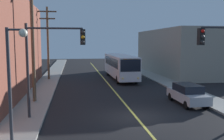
# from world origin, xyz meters

# --- Properties ---
(ground_plane) EXTENTS (120.00, 120.00, 0.00)m
(ground_plane) POSITION_xyz_m (0.00, 0.00, 0.00)
(ground_plane) COLOR black
(sidewalk_left) EXTENTS (2.50, 90.00, 0.15)m
(sidewalk_left) POSITION_xyz_m (-7.25, 10.00, 0.07)
(sidewalk_left) COLOR gray
(sidewalk_left) RESTS_ON ground
(sidewalk_right) EXTENTS (2.50, 90.00, 0.15)m
(sidewalk_right) POSITION_xyz_m (7.25, 10.00, 0.07)
(sidewalk_right) COLOR gray
(sidewalk_right) RESTS_ON ground
(lane_stripe_center) EXTENTS (0.16, 60.00, 0.01)m
(lane_stripe_center) POSITION_xyz_m (0.00, 15.00, 0.01)
(lane_stripe_center) COLOR #D8CC4C
(lane_stripe_center) RESTS_ON ground
(building_right_warehouse) EXTENTS (12.00, 19.84, 6.91)m
(building_right_warehouse) POSITION_xyz_m (14.49, 22.27, 3.45)
(building_right_warehouse) COLOR gray
(building_right_warehouse) RESTS_ON ground
(city_bus) EXTENTS (2.72, 12.19, 3.20)m
(city_bus) POSITION_xyz_m (2.20, 17.62, 1.82)
(city_bus) COLOR silver
(city_bus) RESTS_ON ground
(parked_car_silver) EXTENTS (1.86, 4.42, 1.62)m
(parked_car_silver) POSITION_xyz_m (4.97, 2.81, 0.84)
(parked_car_silver) COLOR #B7B7BC
(parked_car_silver) RESTS_ON ground
(utility_pole_near) EXTENTS (2.40, 0.28, 9.91)m
(utility_pole_near) POSITION_xyz_m (-7.28, 5.09, 5.60)
(utility_pole_near) COLOR brown
(utility_pole_near) RESTS_ON sidewalk_left
(utility_pole_mid) EXTENTS (2.40, 0.28, 9.34)m
(utility_pole_mid) POSITION_xyz_m (-7.32, 17.81, 5.31)
(utility_pole_mid) COLOR brown
(utility_pole_mid) RESTS_ON sidewalk_left
(traffic_signal_left_corner) EXTENTS (3.75, 0.48, 6.00)m
(traffic_signal_left_corner) POSITION_xyz_m (-5.41, 0.48, 4.30)
(traffic_signal_left_corner) COLOR #2D2D33
(traffic_signal_left_corner) RESTS_ON sidewalk_left
(street_lamp_left) EXTENTS (0.98, 0.40, 5.50)m
(street_lamp_left) POSITION_xyz_m (-6.83, -3.74, 3.74)
(street_lamp_left) COLOR #38383D
(street_lamp_left) RESTS_ON sidewalk_left
(fire_hydrant) EXTENTS (0.44, 0.26, 0.84)m
(fire_hydrant) POSITION_xyz_m (6.85, 4.99, 0.58)
(fire_hydrant) COLOR red
(fire_hydrant) RESTS_ON sidewalk_right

